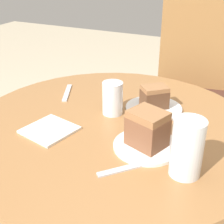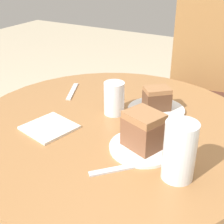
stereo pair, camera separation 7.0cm
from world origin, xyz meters
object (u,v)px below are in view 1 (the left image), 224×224
Objects in this scene: cake_slice_far at (154,97)px; glass_lemonade at (187,151)px; chair at (195,85)px; glass_water at (113,99)px; plate_far at (154,108)px; cake_slice_near at (147,129)px; plate_near at (146,146)px.

cake_slice_far is 0.71× the size of glass_lemonade.
chair reaches higher than glass_water.
chair is at bearing 99.36° from glass_lemonade.
glass_water is (-0.12, -0.09, 0.05)m from plate_far.
glass_water is at bearing 139.60° from cake_slice_near.
chair is 0.74m from plate_far.
cake_slice_near is 0.81× the size of glass_lemonade.
plate_far is 1.62× the size of cake_slice_near.
cake_slice_far is (-0.00, 0.00, 0.04)m from plate_far.
cake_slice_near is (-0.00, 0.00, 0.06)m from plate_near.
cake_slice_far is at bearing 35.89° from glass_water.
glass_lemonade reaches higher than cake_slice_near.
cake_slice_near is 0.25m from cake_slice_far.
cake_slice_far is (-0.06, 0.24, -0.01)m from cake_slice_near.
cake_slice_far is at bearing 180.00° from plate_far.
glass_lemonade is at bearing -29.16° from plate_near.
plate_far is at bearing -100.23° from chair.
plate_near is 0.96× the size of plate_far.
glass_water is (-0.30, 0.22, -0.02)m from glass_lemonade.
plate_near is 1.77× the size of cake_slice_far.
chair reaches higher than glass_lemonade.
plate_near is at bearing -76.32° from cake_slice_far.
chair is 1.07m from glass_lemonade.
plate_far is 1.31× the size of glass_lemonade.
cake_slice_near is 0.23m from glass_water.
cake_slice_far is at bearing -100.23° from chair.
chair is 0.85m from glass_water.
cake_slice_near reaches higher than plate_far.
chair is 5.12× the size of plate_far.
glass_lemonade is 0.38m from glass_water.
cake_slice_far reaches higher than plate_far.
cake_slice_far is 0.15m from glass_water.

